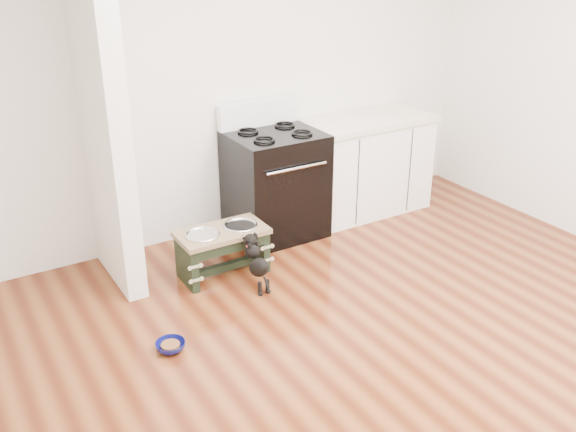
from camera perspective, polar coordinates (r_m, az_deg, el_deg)
name	(u,v)px	position (r m, az deg, el deg)	size (l,w,h in m)	color
ground	(417,372)	(4.13, 11.41, -13.46)	(5.00, 5.00, 0.00)	#4A1C0D
room_shell	(444,115)	(3.40, 13.66, 8.72)	(5.00, 5.00, 5.00)	silver
partition_wall	(101,107)	(4.71, -16.25, 9.27)	(0.15, 0.80, 2.70)	silver
oven_range	(275,183)	(5.55, -1.15, 2.99)	(0.76, 0.69, 1.14)	black
cabinet_run	(364,165)	(6.09, 6.78, 4.54)	(1.24, 0.64, 0.91)	white
dog_feeder	(223,243)	(4.97, -5.82, -2.43)	(0.69, 0.37, 0.39)	black
puppy	(257,261)	(4.78, -2.81, -3.98)	(0.12, 0.35, 0.42)	black
floor_bowl	(171,346)	(4.28, -10.40, -11.31)	(0.25, 0.25, 0.06)	#0C0F55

